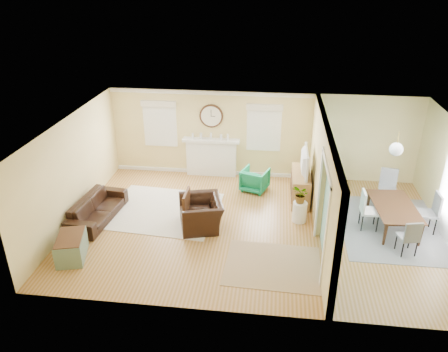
{
  "coord_description": "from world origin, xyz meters",
  "views": [
    {
      "loc": [
        0.35,
        -9.18,
        5.73
      ],
      "look_at": [
        -0.8,
        0.3,
        1.2
      ],
      "focal_mm": 35.0,
      "sensor_mm": 36.0,
      "label": 1
    }
  ],
  "objects_px": {
    "sofa": "(97,209)",
    "eames_chair": "(201,213)",
    "green_chair": "(255,180)",
    "credenza": "(300,186)",
    "dining_table": "(394,217)"
  },
  "relations": [
    {
      "from": "credenza",
      "to": "dining_table",
      "type": "xyz_separation_m",
      "value": [
        2.22,
        -1.19,
        -0.1
      ]
    },
    {
      "from": "sofa",
      "to": "green_chair",
      "type": "distance_m",
      "value": 4.37
    },
    {
      "from": "green_chair",
      "to": "credenza",
      "type": "distance_m",
      "value": 1.33
    },
    {
      "from": "green_chair",
      "to": "eames_chair",
      "type": "bearing_deg",
      "value": 79.39
    },
    {
      "from": "sofa",
      "to": "credenza",
      "type": "bearing_deg",
      "value": -66.5
    },
    {
      "from": "eames_chair",
      "to": "dining_table",
      "type": "height_order",
      "value": "eames_chair"
    },
    {
      "from": "green_chair",
      "to": "dining_table",
      "type": "xyz_separation_m",
      "value": [
        3.47,
        -1.62,
        -0.02
      ]
    },
    {
      "from": "sofa",
      "to": "green_chair",
      "type": "relative_size",
      "value": 2.82
    },
    {
      "from": "credenza",
      "to": "dining_table",
      "type": "relative_size",
      "value": 0.82
    },
    {
      "from": "eames_chair",
      "to": "green_chair",
      "type": "xyz_separation_m",
      "value": [
        1.19,
        2.12,
        -0.04
      ]
    },
    {
      "from": "eames_chair",
      "to": "green_chair",
      "type": "height_order",
      "value": "eames_chair"
    },
    {
      "from": "credenza",
      "to": "dining_table",
      "type": "height_order",
      "value": "credenza"
    },
    {
      "from": "sofa",
      "to": "eames_chair",
      "type": "distance_m",
      "value": 2.66
    },
    {
      "from": "sofa",
      "to": "green_chair",
      "type": "xyz_separation_m",
      "value": [
        3.84,
        2.09,
        0.03
      ]
    },
    {
      "from": "eames_chair",
      "to": "credenza",
      "type": "xyz_separation_m",
      "value": [
        2.44,
        1.69,
        0.03
      ]
    }
  ]
}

